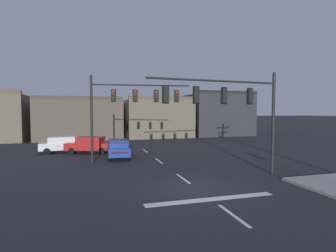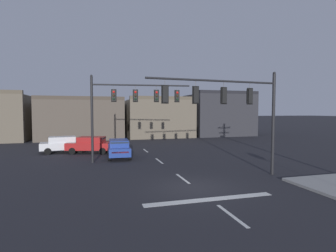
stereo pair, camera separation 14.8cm
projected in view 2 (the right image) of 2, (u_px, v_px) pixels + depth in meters
name	position (u px, v px, depth m)	size (l,w,h in m)	color
ground_plane	(195.00, 188.00, 14.35)	(400.00, 400.00, 0.00)	#232328
stop_bar_paint	(210.00, 199.00, 12.43)	(6.40, 0.50, 0.01)	silver
lane_centreline	(183.00, 178.00, 16.27)	(0.16, 26.40, 0.01)	silver
signal_mast_near_side	(233.00, 103.00, 16.08)	(8.61, 0.76, 6.65)	black
signal_mast_far_side	(127.00, 102.00, 21.46)	(7.97, 1.13, 7.00)	black
car_lot_nearside	(90.00, 144.00, 26.19)	(4.73, 2.96, 1.61)	#A81E1E
car_lot_middle	(119.00, 148.00, 23.59)	(2.05, 4.51, 1.61)	navy
car_lot_farside	(64.00, 144.00, 26.48)	(4.58, 2.26, 1.61)	silver
building_row	(129.00, 118.00, 43.04)	(42.26, 11.90, 7.42)	#665B4C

